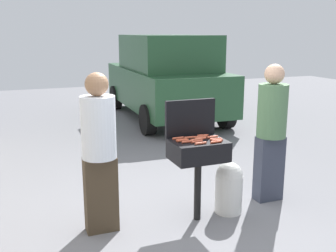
# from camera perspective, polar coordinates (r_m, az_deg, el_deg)

# --- Properties ---
(ground_plane) EXTENTS (24.00, 24.00, 0.00)m
(ground_plane) POSITION_cam_1_polar(r_m,az_deg,el_deg) (4.68, 2.65, -13.43)
(ground_plane) COLOR slate
(bbq_grill) EXTENTS (0.60, 0.44, 0.93)m
(bbq_grill) POSITION_cam_1_polar(r_m,az_deg,el_deg) (4.48, 4.28, -3.83)
(bbq_grill) COLOR black
(bbq_grill) RESTS_ON ground
(grill_lid_open) EXTENTS (0.60, 0.05, 0.42)m
(grill_lid_open) POSITION_cam_1_polar(r_m,az_deg,el_deg) (4.59, 3.16, 1.14)
(grill_lid_open) COLOR black
(grill_lid_open) RESTS_ON bbq_grill
(hot_dog_0) EXTENTS (0.13, 0.04, 0.03)m
(hot_dog_0) POSITION_cam_1_polar(r_m,az_deg,el_deg) (4.41, 1.93, -1.96)
(hot_dog_0) COLOR #AD4228
(hot_dog_0) RESTS_ON bbq_grill
(hot_dog_1) EXTENTS (0.13, 0.04, 0.03)m
(hot_dog_1) POSITION_cam_1_polar(r_m,az_deg,el_deg) (4.61, 4.91, -1.34)
(hot_dog_1) COLOR #B74C33
(hot_dog_1) RESTS_ON bbq_grill
(hot_dog_2) EXTENTS (0.13, 0.03, 0.03)m
(hot_dog_2) POSITION_cam_1_polar(r_m,az_deg,el_deg) (4.39, 2.12, -2.05)
(hot_dog_2) COLOR #AD4228
(hot_dog_2) RESTS_ON bbq_grill
(hot_dog_3) EXTENTS (0.13, 0.03, 0.03)m
(hot_dog_3) POSITION_cam_1_polar(r_m,az_deg,el_deg) (4.34, 2.75, -2.21)
(hot_dog_3) COLOR #B74C33
(hot_dog_3) RESTS_ON bbq_grill
(hot_dog_4) EXTENTS (0.13, 0.03, 0.03)m
(hot_dog_4) POSITION_cam_1_polar(r_m,az_deg,el_deg) (4.48, 4.59, -1.75)
(hot_dog_4) COLOR #C6593D
(hot_dog_4) RESTS_ON bbq_grill
(hot_dog_5) EXTENTS (0.13, 0.04, 0.03)m
(hot_dog_5) POSITION_cam_1_polar(r_m,az_deg,el_deg) (4.51, 3.13, -1.63)
(hot_dog_5) COLOR #B74C33
(hot_dog_5) RESTS_ON bbq_grill
(hot_dog_6) EXTENTS (0.13, 0.03, 0.03)m
(hot_dog_6) POSITION_cam_1_polar(r_m,az_deg,el_deg) (4.29, 4.64, -2.43)
(hot_dog_6) COLOR #C6593D
(hot_dog_6) RESTS_ON bbq_grill
(hot_dog_7) EXTENTS (0.13, 0.04, 0.03)m
(hot_dog_7) POSITION_cam_1_polar(r_m,az_deg,el_deg) (4.48, 1.42, -1.72)
(hot_dog_7) COLOR #B74C33
(hot_dog_7) RESTS_ON bbq_grill
(hot_dog_8) EXTENTS (0.13, 0.03, 0.03)m
(hot_dog_8) POSITION_cam_1_polar(r_m,az_deg,el_deg) (4.42, 6.92, -2.03)
(hot_dog_8) COLOR #B74C33
(hot_dog_8) RESTS_ON bbq_grill
(hot_dog_9) EXTENTS (0.13, 0.04, 0.03)m
(hot_dog_9) POSITION_cam_1_polar(r_m,az_deg,el_deg) (4.55, 4.71, -1.53)
(hot_dog_9) COLOR #B74C33
(hot_dog_9) RESTS_ON bbq_grill
(hot_dog_10) EXTENTS (0.13, 0.03, 0.03)m
(hot_dog_10) POSITION_cam_1_polar(r_m,az_deg,el_deg) (4.36, 6.79, -2.24)
(hot_dog_10) COLOR #AD4228
(hot_dog_10) RESTS_ON bbq_grill
(hot_dog_11) EXTENTS (0.13, 0.04, 0.03)m
(hot_dog_11) POSITION_cam_1_polar(r_m,az_deg,el_deg) (4.47, 6.71, -1.84)
(hot_dog_11) COLOR #B74C33
(hot_dog_11) RESTS_ON bbq_grill
(hot_dog_12) EXTENTS (0.13, 0.03, 0.03)m
(hot_dog_12) POSITION_cam_1_polar(r_m,az_deg,el_deg) (4.35, 4.12, -2.20)
(hot_dog_12) COLOR #B74C33
(hot_dog_12) RESTS_ON bbq_grill
(hot_dog_13) EXTENTS (0.13, 0.03, 0.03)m
(hot_dog_13) POSITION_cam_1_polar(r_m,az_deg,el_deg) (4.42, 4.04, -1.94)
(hot_dog_13) COLOR #C6593D
(hot_dog_13) RESTS_ON bbq_grill
(hot_dog_14) EXTENTS (0.13, 0.03, 0.03)m
(hot_dog_14) POSITION_cam_1_polar(r_m,az_deg,el_deg) (4.56, 6.27, -1.53)
(hot_dog_14) COLOR #C6593D
(hot_dog_14) RESTS_ON bbq_grill
(propane_tank) EXTENTS (0.32, 0.32, 0.62)m
(propane_tank) POSITION_cam_1_polar(r_m,az_deg,el_deg) (4.86, 8.56, -8.41)
(propane_tank) COLOR silver
(propane_tank) RESTS_ON ground
(person_left) EXTENTS (0.36, 0.36, 1.70)m
(person_left) POSITION_cam_1_polar(r_m,az_deg,el_deg) (4.24, -9.67, -3.05)
(person_left) COLOR #3F3323
(person_left) RESTS_ON ground
(person_right) EXTENTS (0.36, 0.36, 1.72)m
(person_right) POSITION_cam_1_polar(r_m,az_deg,el_deg) (5.14, 14.34, -0.31)
(person_right) COLOR #333847
(person_right) RESTS_ON ground
(parked_minivan) EXTENTS (2.16, 4.47, 2.02)m
(parked_minivan) POSITION_cam_1_polar(r_m,az_deg,el_deg) (9.92, -0.34, 6.96)
(parked_minivan) COLOR #234C2D
(parked_minivan) RESTS_ON ground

